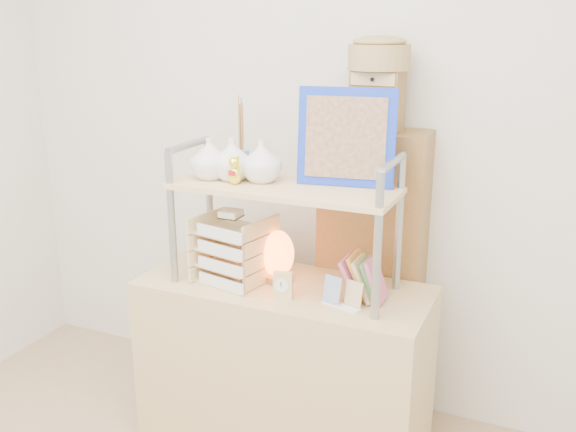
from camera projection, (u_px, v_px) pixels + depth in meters
name	position (u px, v px, depth m)	size (l,w,h in m)	color
room_shell	(155.00, 60.00, 1.65)	(3.42, 3.41, 2.61)	silver
desk	(284.00, 366.00, 2.75)	(1.20, 0.50, 0.75)	tan
cabinet	(371.00, 280.00, 2.88)	(0.45, 0.24, 1.35)	brown
hutch	(270.00, 176.00, 2.54)	(0.90, 0.34, 0.80)	#8E969B
letter_tray	(232.00, 253.00, 2.64)	(0.30, 0.29, 0.31)	tan
salt_lamp	(278.00, 255.00, 2.65)	(0.14, 0.13, 0.22)	brown
desk_clock	(283.00, 285.00, 2.50)	(0.08, 0.05, 0.11)	tan
postcard_stand	(342.00, 298.00, 2.43)	(0.17, 0.09, 0.11)	white
drawer_chest	(377.00, 101.00, 2.62)	(0.20, 0.16, 0.25)	brown
woven_basket	(379.00, 57.00, 2.58)	(0.25, 0.25, 0.10)	olive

